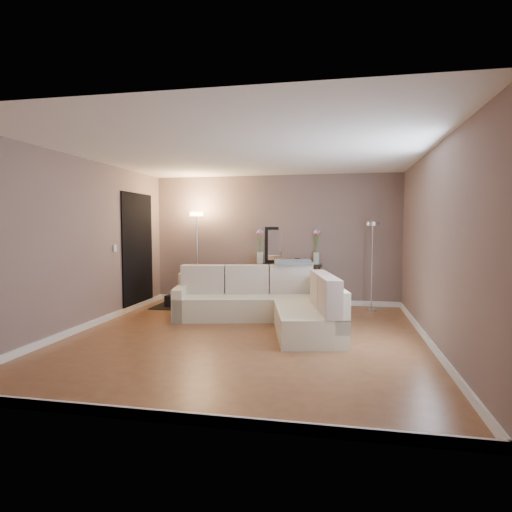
% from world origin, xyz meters
% --- Properties ---
extents(floor, '(5.00, 5.50, 0.01)m').
position_xyz_m(floor, '(0.00, 0.00, -0.01)').
color(floor, brown).
rests_on(floor, ground).
extents(ceiling, '(5.00, 5.50, 0.01)m').
position_xyz_m(ceiling, '(0.00, 0.00, 2.60)').
color(ceiling, white).
rests_on(ceiling, ground).
extents(wall_back, '(5.00, 0.02, 2.60)m').
position_xyz_m(wall_back, '(0.00, 2.76, 1.30)').
color(wall_back, '#7B645E').
rests_on(wall_back, ground).
extents(wall_front, '(5.00, 0.02, 2.60)m').
position_xyz_m(wall_front, '(0.00, -2.76, 1.30)').
color(wall_front, '#7B645E').
rests_on(wall_front, ground).
extents(wall_left, '(0.02, 5.50, 2.60)m').
position_xyz_m(wall_left, '(-2.51, 0.00, 1.30)').
color(wall_left, '#7B645E').
rests_on(wall_left, ground).
extents(wall_right, '(0.02, 5.50, 2.60)m').
position_xyz_m(wall_right, '(2.51, 0.00, 1.30)').
color(wall_right, '#7B645E').
rests_on(wall_right, ground).
extents(baseboard_back, '(5.00, 0.03, 0.10)m').
position_xyz_m(baseboard_back, '(0.00, 2.73, 0.05)').
color(baseboard_back, white).
rests_on(baseboard_back, ground).
extents(baseboard_front, '(5.00, 0.03, 0.10)m').
position_xyz_m(baseboard_front, '(0.00, -2.73, 0.05)').
color(baseboard_front, white).
rests_on(baseboard_front, ground).
extents(baseboard_left, '(0.03, 5.50, 0.10)m').
position_xyz_m(baseboard_left, '(-2.48, 0.00, 0.05)').
color(baseboard_left, white).
rests_on(baseboard_left, ground).
extents(baseboard_right, '(0.03, 5.50, 0.10)m').
position_xyz_m(baseboard_right, '(2.48, 0.00, 0.05)').
color(baseboard_right, white).
rests_on(baseboard_right, ground).
extents(doorway, '(0.02, 1.20, 2.20)m').
position_xyz_m(doorway, '(-2.48, 1.70, 1.10)').
color(doorway, black).
rests_on(doorway, ground).
extents(switch_plate, '(0.02, 0.08, 0.12)m').
position_xyz_m(switch_plate, '(-2.48, 0.85, 1.20)').
color(switch_plate, white).
rests_on(switch_plate, ground).
extents(sectional_sofa, '(2.99, 2.56, 0.89)m').
position_xyz_m(sectional_sofa, '(0.21, 0.94, 0.33)').
color(sectional_sofa, beige).
rests_on(sectional_sofa, floor).
extents(throw_blanket, '(0.72, 0.53, 0.09)m').
position_xyz_m(throw_blanket, '(0.51, 1.65, 0.94)').
color(throw_blanket, slate).
rests_on(throw_blanket, sectional_sofa).
extents(console_table, '(1.36, 0.50, 0.82)m').
position_xyz_m(console_table, '(0.21, 2.61, 0.46)').
color(console_table, black).
rests_on(console_table, floor).
extents(leaning_mirror, '(0.94, 0.14, 0.74)m').
position_xyz_m(leaning_mirror, '(0.28, 2.79, 1.19)').
color(leaning_mirror, black).
rests_on(leaning_mirror, console_table).
extents(table_decor, '(0.57, 0.14, 0.13)m').
position_xyz_m(table_decor, '(0.29, 2.58, 0.85)').
color(table_decor, orange).
rests_on(table_decor, console_table).
extents(flower_vase_left, '(0.16, 0.14, 0.70)m').
position_xyz_m(flower_vase_left, '(-0.27, 2.56, 1.11)').
color(flower_vase_left, silver).
rests_on(flower_vase_left, console_table).
extents(flower_vase_right, '(0.16, 0.14, 0.70)m').
position_xyz_m(flower_vase_right, '(0.85, 2.68, 1.11)').
color(flower_vase_right, silver).
rests_on(flower_vase_right, console_table).
extents(floor_lamp_lit, '(0.27, 0.27, 1.86)m').
position_xyz_m(floor_lamp_lit, '(-1.54, 2.39, 1.32)').
color(floor_lamp_lit, silver).
rests_on(floor_lamp_lit, floor).
extents(floor_lamp_unlit, '(0.30, 0.30, 1.65)m').
position_xyz_m(floor_lamp_unlit, '(1.90, 2.29, 1.17)').
color(floor_lamp_unlit, silver).
rests_on(floor_lamp_unlit, floor).
extents(charcoal_rug, '(1.22, 0.92, 0.02)m').
position_xyz_m(charcoal_rug, '(-1.64, 2.04, 0.01)').
color(charcoal_rug, black).
rests_on(charcoal_rug, floor).
extents(black_bag, '(0.35, 0.25, 0.22)m').
position_xyz_m(black_bag, '(-1.84, 1.93, 0.12)').
color(black_bag, black).
rests_on(black_bag, charcoal_rug).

